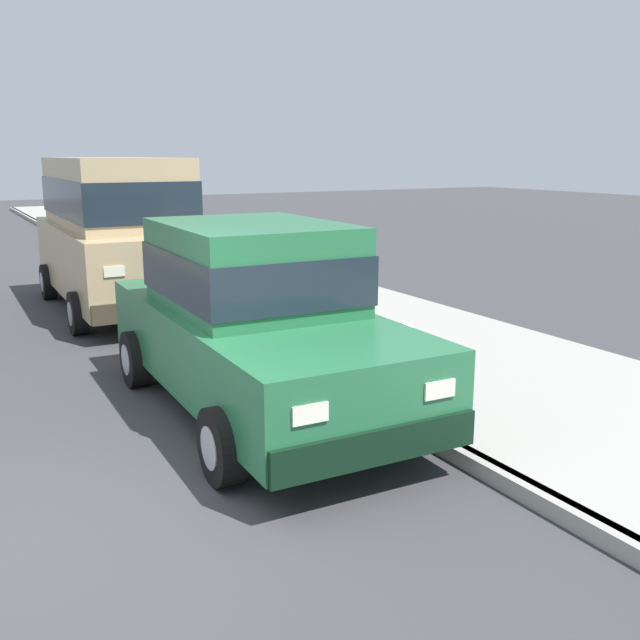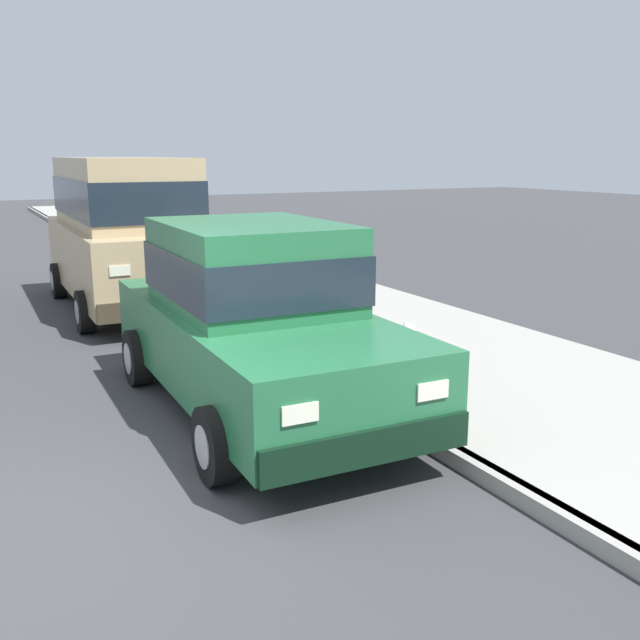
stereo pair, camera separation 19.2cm
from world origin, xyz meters
TOP-DOWN VIEW (x-y plane):
  - ground_plane at (0.00, 0.00)m, footprint 80.00×80.00m
  - curb at (3.20, 0.00)m, footprint 0.16×64.00m
  - sidewalk at (5.00, 0.00)m, footprint 3.60×64.00m
  - car_green_sedan at (2.21, 1.57)m, footprint 2.11×4.64m
  - car_tan_van at (2.22, 7.19)m, footprint 2.19×4.93m
  - dog_white at (4.21, 1.81)m, footprint 0.60×0.54m

SIDE VIEW (x-z plane):
  - ground_plane at x=0.00m, z-range 0.00..0.00m
  - curb at x=3.20m, z-range 0.00..0.14m
  - sidewalk at x=5.00m, z-range 0.00..0.14m
  - dog_white at x=4.21m, z-range 0.18..0.67m
  - car_green_sedan at x=2.21m, z-range 0.02..1.94m
  - car_tan_van at x=2.22m, z-range 0.13..2.65m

